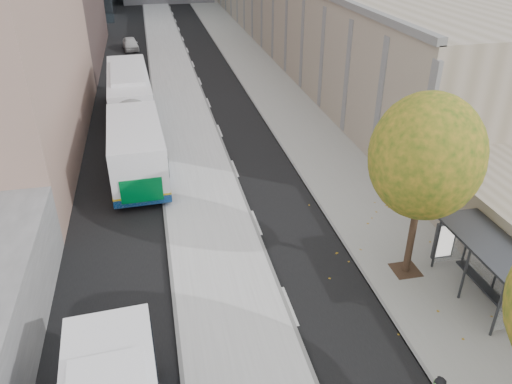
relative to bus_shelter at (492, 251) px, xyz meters
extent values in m
cube|color=#B9B9B9|center=(-9.56, 24.04, -2.11)|extent=(4.25, 150.00, 0.15)
cube|color=gray|center=(-1.56, 24.04, -2.15)|extent=(4.75, 150.00, 0.08)
cube|color=#383A3F|center=(-0.19, 0.04, 0.37)|extent=(1.90, 4.40, 0.10)
cylinder|color=#383A3F|center=(-0.89, -1.96, -0.91)|extent=(0.10, 0.10, 2.40)
cube|color=silver|center=(0.53, 0.04, -0.86)|extent=(0.04, 4.00, 2.10)
cylinder|color=black|center=(-2.09, 2.04, -0.49)|extent=(0.28, 0.28, 3.24)
sphere|color=#214E13|center=(-2.09, 2.04, 3.08)|extent=(4.20, 4.20, 4.20)
cube|color=white|center=(-13.02, 18.84, -0.58)|extent=(3.62, 19.46, 3.23)
cube|color=black|center=(-13.02, 18.84, 0.02)|extent=(3.64, 18.69, 1.12)
cube|color=#006429|center=(-13.02, 9.19, -0.95)|extent=(2.04, 0.15, 1.25)
sphere|color=#518C44|center=(-4.96, -4.91, -0.11)|extent=(0.28, 0.28, 0.28)
imported|color=silver|center=(-13.39, 44.56, -1.53)|extent=(1.95, 3.99, 1.31)
camera|label=1|loc=(-11.63, -12.79, 10.77)|focal=35.00mm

